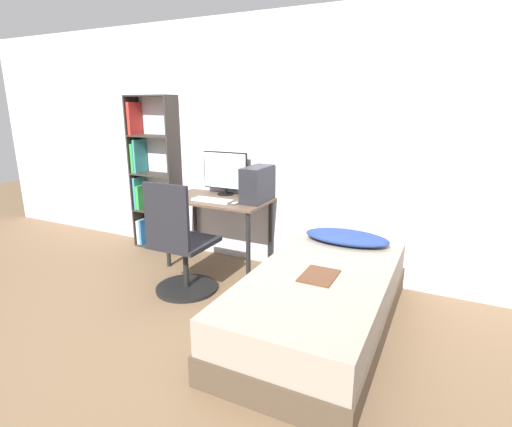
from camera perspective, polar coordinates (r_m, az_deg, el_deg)
The scene contains 12 objects.
ground_plane at distance 3.27m, azimuth -10.89°, elevation -15.46°, with size 14.00×14.00×0.00m, color brown.
wall_back at distance 4.10m, azimuth 1.01°, elevation 9.65°, with size 8.00×0.05×2.50m.
desk at distance 4.10m, azimuth -5.39°, elevation 0.57°, with size 1.05×0.60×0.73m.
bookshelf at distance 4.81m, azimuth -14.96°, elevation 5.03°, with size 0.59×0.24×1.76m.
office_chair at distance 3.62m, azimuth -10.75°, elevation -5.40°, with size 0.57×0.57×1.04m.
bed at distance 3.12m, azimuth 9.09°, elevation -12.23°, with size 0.99×2.00×0.45m.
pillow at distance 3.67m, azimuth 12.81°, elevation -3.33°, with size 0.75×0.36×0.11m.
magazine at distance 2.96m, azimuth 8.99°, elevation -8.77°, with size 0.24×0.32×0.01m.
monitor at distance 4.21m, azimuth -4.43°, elevation 5.90°, with size 0.52×0.17×0.45m.
keyboard at distance 3.97m, azimuth -6.25°, elevation 1.90°, with size 0.41×0.14×0.02m.
pc_tower at distance 3.90m, azimuth 0.18°, elevation 4.22°, with size 0.20×0.41×0.34m.
mouse at distance 3.84m, azimuth -3.02°, elevation 1.51°, with size 0.06×0.09×0.02m.
Camera 1 is at (1.76, -2.19, 1.66)m, focal length 28.00 mm.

